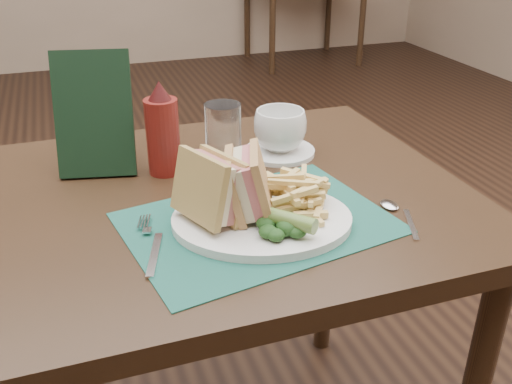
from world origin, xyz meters
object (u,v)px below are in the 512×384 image
at_px(placemat, 258,223).
at_px(coffee_cup, 280,130).
at_px(check_presenter, 94,114).
at_px(table_main, 227,345).
at_px(saucer, 280,151).
at_px(sandwich_half_b, 236,183).
at_px(ketchup_bottle, 162,128).
at_px(sandwich_half_a, 199,191).
at_px(table_bg_right, 303,16).
at_px(drinking_glass, 223,135).
at_px(plate, 262,220).

xyz_separation_m(placemat, coffee_cup, (0.14, 0.27, 0.05)).
bearing_deg(check_presenter, coffee_cup, 6.09).
height_order(table_main, saucer, saucer).
bearing_deg(sandwich_half_b, coffee_cup, 73.62).
height_order(sandwich_half_b, check_presenter, check_presenter).
relative_size(placemat, ketchup_bottle, 2.31).
bearing_deg(sandwich_half_b, saucer, 73.62).
height_order(sandwich_half_a, saucer, sandwich_half_a).
height_order(table_bg_right, drinking_glass, drinking_glass).
bearing_deg(check_presenter, plate, -41.06).
xyz_separation_m(sandwich_half_a, sandwich_half_b, (0.06, 0.01, -0.00)).
height_order(placemat, plate, plate).
height_order(placemat, drinking_glass, drinking_glass).
height_order(saucer, check_presenter, check_presenter).
bearing_deg(placemat, saucer, 61.96).
xyz_separation_m(sandwich_half_b, saucer, (0.17, 0.25, -0.07)).
height_order(table_main, sandwich_half_a, sandwich_half_a).
relative_size(sandwich_half_b, ketchup_bottle, 0.61).
relative_size(saucer, drinking_glass, 1.15).
bearing_deg(sandwich_half_b, placemat, -7.81).
height_order(plate, sandwich_half_b, sandwich_half_b).
bearing_deg(drinking_glass, plate, -91.70).
bearing_deg(table_main, plate, -78.93).
relative_size(saucer, ketchup_bottle, 0.81).
distance_m(table_main, table_bg_right, 4.01).
bearing_deg(table_bg_right, ketchup_bottle, -117.31).
distance_m(sandwich_half_a, drinking_glass, 0.27).
xyz_separation_m(saucer, drinking_glass, (-0.13, -0.02, 0.06)).
bearing_deg(drinking_glass, sandwich_half_b, -100.97).
bearing_deg(saucer, table_bg_right, 65.92).
distance_m(saucer, ketchup_bottle, 0.26).
height_order(sandwich_half_a, ketchup_bottle, ketchup_bottle).
distance_m(placemat, drinking_glass, 0.26).
distance_m(placemat, ketchup_bottle, 0.29).
distance_m(placemat, sandwich_half_a, 0.12).
bearing_deg(plate, ketchup_bottle, 128.71).
bearing_deg(table_main, drinking_glass, 72.61).
height_order(placemat, check_presenter, check_presenter).
xyz_separation_m(plate, drinking_glass, (0.01, 0.25, 0.06)).
bearing_deg(sandwich_half_b, ketchup_bottle, 126.00).
distance_m(table_bg_right, placemat, 4.14).
bearing_deg(table_main, sandwich_half_a, -119.36).
distance_m(table_main, plate, 0.41).
xyz_separation_m(table_main, drinking_glass, (0.04, 0.11, 0.44)).
bearing_deg(sandwich_half_a, check_presenter, 90.39).
xyz_separation_m(placemat, sandwich_half_b, (-0.03, 0.02, 0.07)).
bearing_deg(placemat, table_bg_right, 65.63).
height_order(table_main, drinking_glass, drinking_glass).
bearing_deg(table_bg_right, table_main, -115.46).
bearing_deg(drinking_glass, saucer, 8.31).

